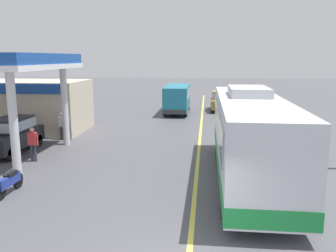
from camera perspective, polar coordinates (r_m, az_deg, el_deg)
The scene contains 10 objects.
ground at distance 27.45m, azimuth 5.38°, elevation 0.59°, with size 120.00×120.00×0.00m, color #4C4C51.
lane_divider_stripe at distance 22.55m, azimuth 5.18°, elevation -1.66°, with size 0.16×50.00×0.01m, color #D8CC4C.
coach_bus_main at distance 14.71m, azimuth 12.96°, elevation -1.85°, with size 2.60×11.04×3.69m.
gas_station_roadside at distance 23.75m, azimuth -23.24°, elevation 4.54°, with size 9.10×11.95×5.10m.
car_at_pump at distance 20.30m, azimuth -23.86°, elevation -1.06°, with size 1.70×4.20×1.82m.
minibus_opposing_lane at distance 31.78m, azimuth 1.52°, elevation 4.73°, with size 2.04×6.13×2.44m.
motorcycle_parked_forecourt at distance 14.32m, azimuth -24.14°, elevation -8.22°, with size 0.55×1.80×0.92m.
pedestrian_near_pump at distance 18.11m, azimuth -20.89°, elevation -2.47°, with size 0.55×0.22×1.66m.
pedestrian_by_shop at distance 22.27m, azimuth -16.61°, elevation 0.20°, with size 0.55×0.22×1.66m.
car_trailing_behind_bus at distance 33.64m, azimuth 8.37°, elevation 4.18°, with size 1.70×4.20×1.82m.
Camera 1 is at (0.36, -7.01, 4.91)m, focal length 37.96 mm.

